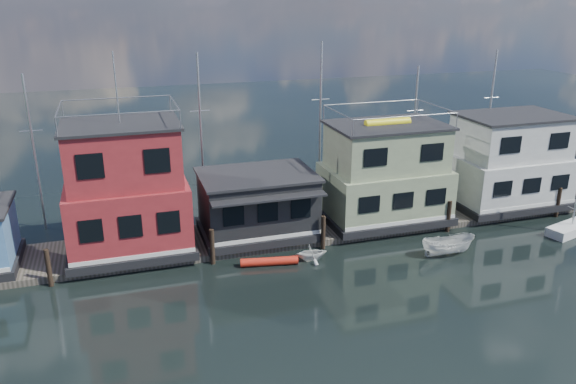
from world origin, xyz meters
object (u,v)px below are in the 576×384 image
object	(u,v)px
houseboat_green	(385,174)
day_sailer	(572,227)
dinghy_white	(311,253)
houseboat_dark	(258,204)
houseboat_red	(127,191)
houseboat_white	(508,162)
red_kayak	(269,261)
motorboat	(448,246)

from	to	relation	value
houseboat_green	day_sailer	world-z (taller)	houseboat_green
dinghy_white	houseboat_dark	bearing A→B (deg)	32.65
dinghy_white	day_sailer	xyz separation A→B (m)	(18.10, -1.36, -0.12)
houseboat_red	houseboat_green	bearing A→B (deg)	0.00
houseboat_red	houseboat_white	bearing A→B (deg)	0.00
red_kayak	day_sailer	xyz separation A→B (m)	(20.70, -1.46, 0.14)
houseboat_dark	motorboat	xyz separation A→B (m)	(10.46, -5.97, -1.77)
houseboat_dark	houseboat_white	size ratio (longest dim) A/B	0.88
houseboat_dark	dinghy_white	world-z (taller)	houseboat_dark
houseboat_dark	red_kayak	xyz separation A→B (m)	(-0.35, -4.00, -2.17)
houseboat_green	houseboat_white	xyz separation A→B (m)	(10.00, -0.00, -0.01)
houseboat_green	dinghy_white	world-z (taller)	houseboat_green
houseboat_red	houseboat_white	world-z (taller)	houseboat_red
dinghy_white	houseboat_white	bearing A→B (deg)	-72.21
motorboat	houseboat_green	bearing A→B (deg)	21.70
houseboat_dark	houseboat_green	size ratio (longest dim) A/B	0.88
red_kayak	dinghy_white	xyz separation A→B (m)	(2.60, -0.10, 0.25)
houseboat_green	day_sailer	bearing A→B (deg)	-25.76
houseboat_dark	red_kayak	size ratio (longest dim) A/B	2.17
houseboat_green	dinghy_white	distance (m)	8.48
houseboat_red	motorboat	xyz separation A→B (m)	(18.46, -5.98, -3.45)
houseboat_red	motorboat	size ratio (longest dim) A/B	3.53
houseboat_green	red_kayak	world-z (taller)	houseboat_green
houseboat_red	houseboat_green	xyz separation A→B (m)	(17.00, 0.00, -0.55)
houseboat_dark	houseboat_white	distance (m)	19.03
houseboat_white	day_sailer	world-z (taller)	houseboat_white
houseboat_green	houseboat_white	bearing A→B (deg)	-0.00
houseboat_dark	houseboat_green	bearing A→B (deg)	0.12
dinghy_white	motorboat	distance (m)	8.43
houseboat_dark	houseboat_green	distance (m)	9.07
houseboat_red	day_sailer	bearing A→B (deg)	-10.93
houseboat_white	red_kayak	bearing A→B (deg)	-168.27
houseboat_green	motorboat	distance (m)	6.81
houseboat_red	dinghy_white	size ratio (longest dim) A/B	6.20
houseboat_red	houseboat_dark	size ratio (longest dim) A/B	1.60
houseboat_dark	motorboat	size ratio (longest dim) A/B	2.20
red_kayak	day_sailer	size ratio (longest dim) A/B	0.54
motorboat	houseboat_white	bearing A→B (deg)	-46.98
houseboat_red	houseboat_dark	xyz separation A→B (m)	(8.00, -0.02, -1.69)
day_sailer	houseboat_red	bearing A→B (deg)	153.26
red_kayak	day_sailer	world-z (taller)	day_sailer
dinghy_white	day_sailer	size ratio (longest dim) A/B	0.30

